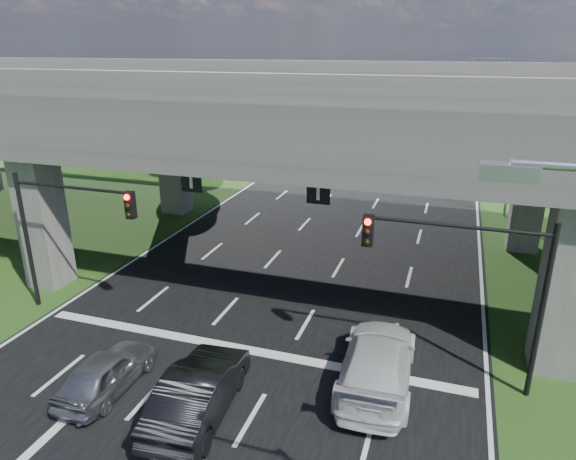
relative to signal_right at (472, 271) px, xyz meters
The scene contains 17 objects.
ground 9.71m from the signal_right, 153.26° to the right, with size 160.00×160.00×0.00m, color #214616.
road 10.74m from the signal_right, 142.25° to the left, with size 18.00×120.00×0.03m, color black.
overpass 11.84m from the signal_right, 134.16° to the left, with size 80.00×15.00×10.00m.
warehouse 45.97m from the signal_right, 137.44° to the left, with size 20.00×10.00×4.00m, color #9E9E99.
signal_right is the anchor object (origin of this frame).
signal_left 15.65m from the signal_right, behind, with size 5.76×0.54×6.00m.
streetlight_far 20.25m from the signal_right, 83.53° to the left, with size 3.38×0.25×10.00m.
streetlight_beyond 36.17m from the signal_right, 86.39° to the left, with size 3.38×0.25×10.00m.
tree_left_near 31.01m from the signal_right, 134.63° to the left, with size 4.50×4.50×7.80m.
tree_left_mid 38.96m from the signal_right, 129.50° to the left, with size 3.91×3.90×6.76m.
tree_left_far 43.37m from the signal_right, 118.63° to the left, with size 4.80×4.80×8.32m.
tree_right_near 24.62m from the signal_right, 77.76° to the left, with size 4.20×4.20×7.28m.
tree_right_mid 33.10m from the signal_right, 75.62° to the left, with size 3.91×3.90×6.76m.
tree_right_far 40.29m from the signal_right, 83.99° to the left, with size 4.50×4.50×7.80m.
car_silver 12.30m from the signal_right, 159.76° to the right, with size 1.62×4.02×1.37m, color #A1A4A8.
car_dark 9.30m from the signal_right, 151.04° to the right, with size 1.77×5.07×1.67m, color black.
car_white 4.34m from the signal_right, 160.33° to the right, with size 2.37×5.82×1.69m, color silver.
Camera 1 is at (6.93, -11.85, 10.89)m, focal length 32.00 mm.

